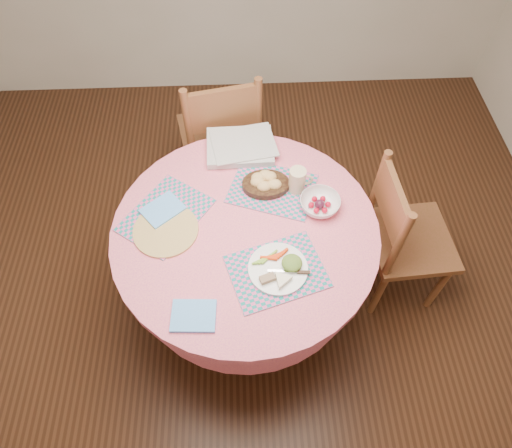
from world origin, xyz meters
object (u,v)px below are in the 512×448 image
Objects in this scene: fruit_bowl at (320,204)px; dining_table at (246,250)px; wicker_trivet at (166,230)px; chair_back at (221,136)px; chair_right at (403,236)px; bread_bowl at (265,182)px; latte_mug at (298,180)px; dinner_plate at (280,269)px.

dining_table is at bearing -163.87° from fruit_bowl.
chair_back is at bearing 73.88° from wicker_trivet.
wicker_trivet is at bearing 179.80° from dining_table.
chair_right is (0.82, 0.09, -0.06)m from dining_table.
chair_right is 0.79m from bread_bowl.
latte_mug is 0.16m from fruit_bowl.
chair_right is 0.94× the size of chair_back.
chair_back is (-0.12, 0.84, -0.03)m from dining_table.
latte_mug is at bearing -8.39° from bread_bowl.
dinner_plate is (0.51, -0.23, 0.02)m from wicker_trivet.
chair_right is 0.55m from fruit_bowl.
latte_mug is at bearing 75.43° from dinner_plate.
dining_table is at bearing -0.20° from wicker_trivet.
dining_table is 0.42m from wicker_trivet.
fruit_bowl reaches higher than dining_table.
dining_table is at bearing 121.35° from dinner_plate.
chair_right reaches higher than latte_mug.
bread_bowl is 0.28m from fruit_bowl.
dinner_plate is (-0.68, -0.32, 0.28)m from chair_right.
bread_bowl is (0.47, 0.24, 0.03)m from wicker_trivet.
fruit_bowl is at bearing 84.08° from chair_right.
chair_right is at bearing 5.98° from dining_table.
dining_table is at bearing -140.04° from latte_mug.
chair_right is 0.66m from latte_mug.
chair_right is 3.17× the size of wicker_trivet.
latte_mug is 0.52× the size of fruit_bowl.
dinner_plate is (0.14, -0.23, 0.22)m from dining_table.
dinner_plate is 1.13× the size of bread_bowl.
dining_table is 4.13× the size of wicker_trivet.
dinner_plate is at bearing -58.65° from dining_table.
chair_back is at bearing 123.08° from fruit_bowl.
dinner_plate is at bearing -104.57° from latte_mug.
latte_mug reaches higher than fruit_bowl.
wicker_trivet is at bearing 90.23° from chair_right.
dinner_plate is 0.47m from bread_bowl.
chair_back is at bearing 103.89° from dinner_plate.
fruit_bowl is (0.35, 0.10, 0.22)m from dining_table.
wicker_trivet is at bearing 155.16° from dinner_plate.
chair_back is 3.39× the size of wicker_trivet.
fruit_bowl is (0.10, -0.11, -0.04)m from latte_mug.
chair_back is 4.42× the size of bread_bowl.
wicker_trivet is at bearing -160.90° from latte_mug.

